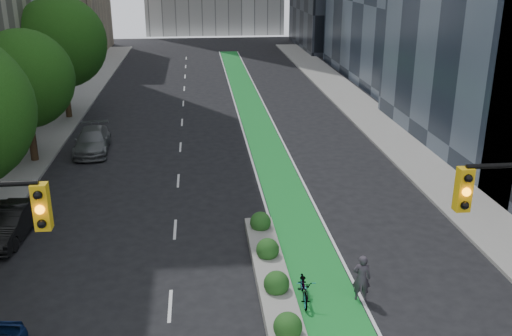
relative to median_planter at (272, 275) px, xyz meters
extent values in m
cube|color=gray|center=(-13.00, 17.96, -0.30)|extent=(3.60, 90.00, 0.15)
cube|color=gray|center=(10.60, 17.96, -0.30)|extent=(3.60, 90.00, 0.15)
cube|color=#18862F|center=(1.80, 22.96, -0.37)|extent=(2.20, 70.00, 0.01)
cylinder|color=black|center=(-12.20, 14.96, 1.87)|extent=(0.44, 0.44, 4.48)
sphere|color=#173E0D|center=(-12.20, 14.96, 4.59)|extent=(5.60, 5.60, 5.60)
cylinder|color=black|center=(-12.20, 24.96, 2.20)|extent=(0.44, 0.44, 5.15)
sphere|color=#173E0D|center=(-12.20, 24.96, 5.33)|extent=(6.60, 6.60, 6.60)
cube|color=gold|center=(-5.90, -6.54, 5.88)|extent=(0.34, 0.28, 1.05)
sphere|color=orange|center=(-5.90, -6.70, 5.88)|extent=(0.20, 0.20, 0.20)
cube|color=gold|center=(3.50, -6.54, 5.88)|extent=(0.34, 0.28, 1.05)
sphere|color=orange|center=(3.50, -6.70, 5.88)|extent=(0.20, 0.20, 0.20)
cube|color=gray|center=(0.00, -0.04, -0.17)|extent=(1.20, 10.00, 0.40)
sphere|color=#194C19|center=(0.00, -3.54, 0.28)|extent=(0.90, 0.90, 0.90)
sphere|color=#194C19|center=(0.00, -1.04, 0.28)|extent=(0.90, 0.90, 0.90)
sphere|color=#194C19|center=(0.00, 1.46, 0.28)|extent=(0.90, 0.90, 0.90)
sphere|color=#194C19|center=(0.00, 3.96, 0.28)|extent=(0.90, 0.90, 0.90)
imported|color=gray|center=(0.97, -1.12, 0.12)|extent=(0.79, 1.90, 0.97)
imported|color=#38323C|center=(2.93, -1.33, 0.49)|extent=(0.70, 0.53, 1.73)
imported|color=black|center=(-10.70, 4.81, 0.34)|extent=(1.84, 4.40, 1.42)
imported|color=#5B5E60|center=(-9.10, 16.61, 0.34)|extent=(2.30, 5.05, 1.43)
camera|label=1|loc=(-2.51, -18.10, 10.80)|focal=40.00mm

